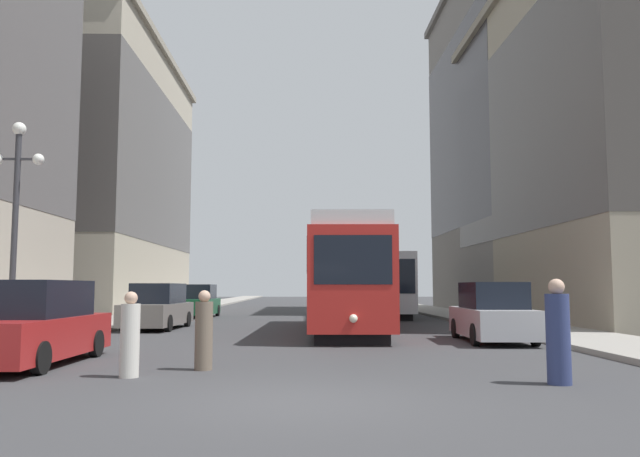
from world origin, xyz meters
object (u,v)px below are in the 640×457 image
(pedestrian_crossing_near, at_px, (558,335))
(lamp_post_left_near, at_px, (16,198))
(parked_car_left_far, at_px, (34,325))
(pedestrian_crossing_far, at_px, (204,333))
(parked_car_left_mid, at_px, (158,308))
(parked_car_right_far, at_px, (492,314))
(pedestrian_on_sidewalk, at_px, (130,337))
(transit_bus, at_px, (380,282))
(streetcar, at_px, (345,276))
(parked_car_left_near, at_px, (199,302))

(pedestrian_crossing_near, bearing_deg, lamp_post_left_near, 108.54)
(parked_car_left_far, distance_m, pedestrian_crossing_far, 3.96)
(parked_car_left_mid, xyz_separation_m, pedestrian_crossing_far, (3.84, -12.53, -0.10))
(parked_car_right_far, bearing_deg, pedestrian_on_sidewalk, 41.63)
(transit_bus, distance_m, pedestrian_crossing_far, 24.51)
(transit_bus, height_order, parked_car_left_far, transit_bus)
(parked_car_left_far, relative_size, pedestrian_crossing_near, 2.73)
(streetcar, xyz_separation_m, transit_bus, (2.86, 12.52, -0.15))
(streetcar, bearing_deg, pedestrian_crossing_near, -76.03)
(parked_car_left_mid, distance_m, pedestrian_crossing_near, 17.84)
(streetcar, relative_size, parked_car_left_mid, 2.59)
(parked_car_left_near, relative_size, parked_car_left_mid, 0.90)
(parked_car_right_far, distance_m, pedestrian_crossing_far, 10.07)
(parked_car_left_near, bearing_deg, pedestrian_crossing_near, -66.87)
(transit_bus, relative_size, lamp_post_left_near, 1.97)
(transit_bus, distance_m, pedestrian_crossing_near, 25.68)
(transit_bus, height_order, pedestrian_on_sidewalk, transit_bus)
(pedestrian_on_sidewalk, bearing_deg, parked_car_left_near, -103.89)
(parked_car_left_near, xyz_separation_m, parked_car_left_mid, (0.00, -9.85, 0.00))
(streetcar, bearing_deg, pedestrian_on_sidewalk, -109.95)
(parked_car_left_far, bearing_deg, streetcar, 54.58)
(parked_car_right_far, bearing_deg, parked_car_left_mid, -25.35)
(parked_car_left_near, distance_m, pedestrian_crossing_near, 26.50)
(pedestrian_crossing_far, bearing_deg, streetcar, 119.01)
(streetcar, distance_m, pedestrian_crossing_far, 11.75)
(pedestrian_crossing_far, bearing_deg, parked_car_left_mid, 154.14)
(parked_car_right_far, distance_m, parked_car_left_far, 12.85)
(parked_car_left_mid, relative_size, pedestrian_crossing_near, 2.78)
(pedestrian_on_sidewalk, height_order, lamp_post_left_near, lamp_post_left_near)
(transit_bus, distance_m, parked_car_left_mid, 15.19)
(pedestrian_crossing_far, relative_size, pedestrian_on_sidewalk, 1.01)
(parked_car_left_near, distance_m, pedestrian_crossing_far, 22.71)
(streetcar, height_order, transit_bus, streetcar)
(streetcar, height_order, pedestrian_on_sidewalk, streetcar)
(parked_car_left_mid, distance_m, pedestrian_crossing_far, 13.10)
(parked_car_right_far, xyz_separation_m, pedestrian_crossing_near, (-1.39, -8.37, 0.00))
(pedestrian_crossing_near, distance_m, pedestrian_crossing_far, 6.76)
(lamp_post_left_near, bearing_deg, parked_car_left_near, 84.10)
(parked_car_left_near, distance_m, lamp_post_left_near, 18.76)
(transit_bus, relative_size, parked_car_left_near, 2.62)
(parked_car_left_near, bearing_deg, transit_bus, 7.09)
(parked_car_left_near, bearing_deg, parked_car_left_far, -89.70)
(parked_car_right_far, height_order, lamp_post_left_near, lamp_post_left_near)
(parked_car_left_near, height_order, parked_car_left_far, same)
(pedestrian_crossing_near, distance_m, lamp_post_left_near, 13.97)
(parked_car_right_far, xyz_separation_m, lamp_post_left_near, (-13.57, -2.33, 3.21))
(parked_car_left_far, xyz_separation_m, pedestrian_on_sidewalk, (2.62, -1.96, -0.10))
(streetcar, distance_m, pedestrian_on_sidewalk, 13.10)
(transit_bus, bearing_deg, pedestrian_crossing_far, -104.04)
(transit_bus, distance_m, lamp_post_left_near, 23.21)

